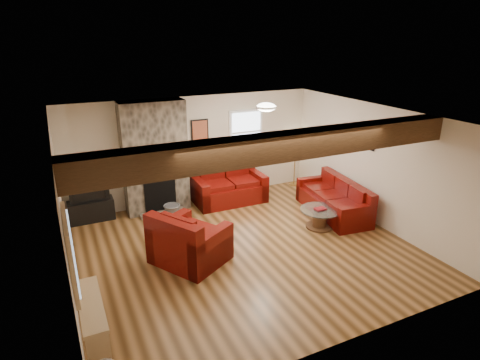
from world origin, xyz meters
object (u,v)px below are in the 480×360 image
object	(u,v)px
sofa_three	(333,198)
armchair_red	(190,236)
loveseat	(229,184)
television	(89,190)
floor_lamp	(296,141)
coffee_table	(320,218)
tv_cabinet	(92,210)

from	to	relation	value
sofa_three	armchair_red	distance (m)	3.57
armchair_red	loveseat	bearing A→B (deg)	-68.91
television	floor_lamp	size ratio (longest dim) A/B	0.57
coffee_table	floor_lamp	world-z (taller)	floor_lamp
floor_lamp	tv_cabinet	bearing A→B (deg)	179.92
loveseat	tv_cabinet	bearing A→B (deg)	175.24
sofa_three	tv_cabinet	bearing A→B (deg)	-104.61
coffee_table	tv_cabinet	world-z (taller)	tv_cabinet
armchair_red	floor_lamp	distance (m)	4.55
loveseat	tv_cabinet	distance (m)	3.14
loveseat	armchair_red	world-z (taller)	armchair_red
loveseat	armchair_red	xyz separation A→B (m)	(-1.71, -2.18, 0.03)
tv_cabinet	floor_lamp	distance (m)	5.24
loveseat	coffee_table	size ratio (longest dim) A/B	2.00
television	floor_lamp	world-z (taller)	floor_lamp
sofa_three	loveseat	world-z (taller)	loveseat
tv_cabinet	loveseat	bearing A→B (deg)	-5.50
coffee_table	sofa_three	bearing A→B (deg)	33.31
tv_cabinet	television	xyz separation A→B (m)	(0.00, 0.00, 0.47)
loveseat	armchair_red	size ratio (longest dim) A/B	1.43
floor_lamp	television	bearing A→B (deg)	179.92
loveseat	television	world-z (taller)	television
sofa_three	coffee_table	distance (m)	0.82
tv_cabinet	coffee_table	bearing A→B (deg)	-29.31
coffee_table	floor_lamp	xyz separation A→B (m)	(0.90, 2.38, 1.00)
sofa_three	coffee_table	world-z (taller)	sofa_three
loveseat	floor_lamp	distance (m)	2.19
tv_cabinet	television	distance (m)	0.47
sofa_three	loveseat	bearing A→B (deg)	-125.32
television	floor_lamp	xyz separation A→B (m)	(5.15, -0.01, 0.50)
sofa_three	tv_cabinet	size ratio (longest dim) A/B	2.14
floor_lamp	armchair_red	bearing A→B (deg)	-146.63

